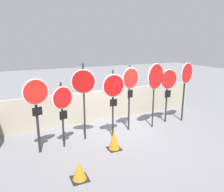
% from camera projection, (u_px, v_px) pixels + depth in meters
% --- Properties ---
extents(ground_plane, '(40.00, 40.00, 0.00)m').
position_uv_depth(ground_plane, '(121.00, 132.00, 7.98)').
color(ground_plane, slate).
extents(fence_back, '(8.92, 0.12, 1.27)m').
position_uv_depth(fence_back, '(104.00, 105.00, 9.18)').
color(fence_back, '#A89E89').
rests_on(fence_back, ground).
extents(stop_sign_0, '(0.73, 0.20, 2.25)m').
position_uv_depth(stop_sign_0, '(36.00, 102.00, 6.15)').
color(stop_sign_0, black).
rests_on(stop_sign_0, ground).
extents(stop_sign_1, '(0.66, 0.26, 2.06)m').
position_uv_depth(stop_sign_1, '(63.00, 103.00, 6.54)').
color(stop_sign_1, black).
rests_on(stop_sign_1, ground).
extents(stop_sign_2, '(0.75, 0.26, 2.56)m').
position_uv_depth(stop_sign_2, '(84.00, 87.00, 6.96)').
color(stop_sign_2, black).
rests_on(stop_sign_2, ground).
extents(stop_sign_3, '(0.76, 0.13, 2.35)m').
position_uv_depth(stop_sign_3, '(113.00, 91.00, 7.13)').
color(stop_sign_3, black).
rests_on(stop_sign_3, ground).
extents(stop_sign_4, '(0.74, 0.21, 2.42)m').
position_uv_depth(stop_sign_4, '(130.00, 84.00, 7.75)').
color(stop_sign_4, black).
rests_on(stop_sign_4, ground).
extents(stop_sign_5, '(0.91, 0.35, 2.46)m').
position_uv_depth(stop_sign_5, '(156.00, 80.00, 8.01)').
color(stop_sign_5, black).
rests_on(stop_sign_5, ground).
extents(stop_sign_6, '(0.79, 0.12, 2.19)m').
position_uv_depth(stop_sign_6, '(168.00, 84.00, 8.60)').
color(stop_sign_6, black).
rests_on(stop_sign_6, ground).
extents(stop_sign_7, '(0.79, 0.29, 2.42)m').
position_uv_depth(stop_sign_7, '(186.00, 79.00, 8.70)').
color(stop_sign_7, black).
rests_on(stop_sign_7, ground).
extents(traffic_cone_0, '(0.41, 0.41, 0.47)m').
position_uv_depth(traffic_cone_0, '(79.00, 171.00, 5.22)').
color(traffic_cone_0, black).
rests_on(traffic_cone_0, ground).
extents(traffic_cone_1, '(0.40, 0.40, 0.63)m').
position_uv_depth(traffic_cone_1, '(114.00, 140.00, 6.68)').
color(traffic_cone_1, black).
rests_on(traffic_cone_1, ground).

